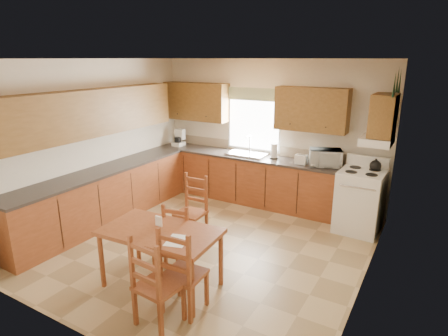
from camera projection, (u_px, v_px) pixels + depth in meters
The scene contains 35 objects.
floor at pixel (206, 244), 5.66m from camera, with size 4.50×4.50×0.00m, color tan.
ceiling at pixel (203, 59), 4.90m from camera, with size 4.50×4.50×0.00m, color brown.
wall_left at pixel (93, 141), 6.36m from camera, with size 4.50×4.50×0.00m, color beige.
wall_right at pixel (372, 184), 4.20m from camera, with size 4.50×4.50×0.00m, color beige.
wall_back at pixel (268, 132), 7.15m from camera, with size 4.50×4.50×0.00m, color beige.
wall_front at pixel (70, 213), 3.41m from camera, with size 4.50×4.50×0.00m, color beige.
lower_cab_back at pixel (243, 178), 7.34m from camera, with size 3.75×0.60×0.88m, color brown.
lower_cab_left at pixel (104, 197), 6.35m from camera, with size 0.60×3.60×0.88m, color brown.
counter_back at pixel (243, 156), 7.21m from camera, with size 3.75×0.63×0.04m, color #38302C.
counter_left at pixel (102, 171), 6.22m from camera, with size 0.63×3.60×0.04m, color #38302C.
backsplash at pixel (250, 147), 7.41m from camera, with size 3.75×0.01×0.18m, color gray.
upper_cab_back_left at pixel (196, 102), 7.61m from camera, with size 1.41×0.33×0.75m, color brown.
upper_cab_back_right at pixel (312, 109), 6.45m from camera, with size 1.25×0.33×0.75m, color brown.
upper_cab_left at pixel (90, 113), 6.02m from camera, with size 0.33×3.60×0.75m, color brown.
upper_cab_stove at pixel (384, 115), 5.49m from camera, with size 0.33×0.62×0.62m, color brown.
range_hood at pixel (377, 140), 5.62m from camera, with size 0.44×0.62×0.12m, color silver.
window_frame at pixel (254, 120), 7.21m from camera, with size 1.13×0.02×1.18m, color silver.
window_pane at pixel (254, 121), 7.20m from camera, with size 1.05×0.01×1.10m, color white.
window_valance at pixel (254, 94), 7.04m from camera, with size 1.19×0.01×0.24m, color #446538.
sink_basin at pixel (247, 154), 7.16m from camera, with size 0.75×0.45×0.04m, color silver.
pine_decal_a at pixel (395, 83), 5.03m from camera, with size 0.22×0.22×0.36m, color #1A4026.
pine_decal_b at pixel (398, 79), 5.28m from camera, with size 0.22×0.22×0.36m, color #1A4026.
pine_decal_c at pixel (400, 81), 5.56m from camera, with size 0.22×0.22×0.36m, color #1A4026.
stove at pixel (360, 202), 6.00m from camera, with size 0.67×0.69×0.99m, color silver.
coffeemaker at pixel (178, 137), 7.88m from camera, with size 0.21×0.25×0.36m, color silver.
paper_towel at pixel (274, 151), 6.89m from camera, with size 0.12×0.12×0.28m, color white.
toaster at pixel (301, 159), 6.55m from camera, with size 0.20×0.13×0.16m, color silver.
microwave at pixel (325, 158), 6.40m from camera, with size 0.49×0.35×0.29m, color silver.
dining_table at pixel (161, 258), 4.54m from camera, with size 1.40×0.80×0.75m, color brown.
chair_near_left at pixel (184, 269), 4.07m from camera, with size 0.43×0.41×1.02m, color brown.
chair_near_right at pixel (158, 280), 3.85m from camera, with size 0.43×0.41×1.02m, color brown.
chair_far_left at pixel (171, 244), 4.71m from camera, with size 0.38×0.36×0.91m, color brown.
chair_far_right at pixel (190, 209), 5.69m from camera, with size 0.42×0.40×1.00m, color brown.
table_paper at pixel (177, 241), 4.18m from camera, with size 0.22×0.30×0.00m, color white.
table_card at pixel (159, 221), 4.53m from camera, with size 0.09×0.02×0.13m, color white.
Camera 1 is at (2.81, -4.27, 2.71)m, focal length 30.00 mm.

